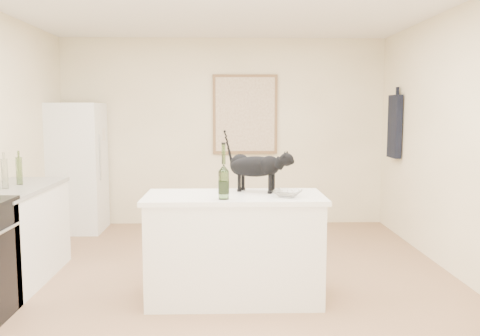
% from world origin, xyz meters
% --- Properties ---
extents(floor, '(5.50, 5.50, 0.00)m').
position_xyz_m(floor, '(0.00, 0.00, 0.00)').
color(floor, '#986F51').
rests_on(floor, ground).
extents(wall_back, '(4.50, 0.00, 4.50)m').
position_xyz_m(wall_back, '(0.00, 2.75, 1.30)').
color(wall_back, '#FDEDC4').
rests_on(wall_back, ground).
extents(wall_front, '(4.50, 0.00, 4.50)m').
position_xyz_m(wall_front, '(0.00, -2.75, 1.30)').
color(wall_front, '#FDEDC4').
rests_on(wall_front, ground).
extents(wall_right, '(0.00, 5.50, 5.50)m').
position_xyz_m(wall_right, '(2.25, 0.00, 1.30)').
color(wall_right, '#FDEDC4').
rests_on(wall_right, ground).
extents(island_base, '(1.44, 0.67, 0.86)m').
position_xyz_m(island_base, '(0.10, -0.20, 0.43)').
color(island_base, white).
rests_on(island_base, floor).
extents(island_top, '(1.50, 0.70, 0.04)m').
position_xyz_m(island_top, '(0.10, -0.20, 0.88)').
color(island_top, white).
rests_on(island_top, island_base).
extents(left_cabinets, '(0.60, 1.40, 0.86)m').
position_xyz_m(left_cabinets, '(-1.95, 0.30, 0.43)').
color(left_cabinets, white).
rests_on(left_cabinets, floor).
extents(left_countertop, '(0.62, 1.44, 0.04)m').
position_xyz_m(left_countertop, '(-1.95, 0.30, 0.88)').
color(left_countertop, gray).
rests_on(left_countertop, left_cabinets).
extents(fridge, '(0.68, 0.68, 1.70)m').
position_xyz_m(fridge, '(-1.95, 2.35, 0.85)').
color(fridge, white).
rests_on(fridge, floor).
extents(artwork_frame, '(0.90, 0.03, 1.10)m').
position_xyz_m(artwork_frame, '(0.30, 2.72, 1.55)').
color(artwork_frame, brown).
rests_on(artwork_frame, wall_back).
extents(artwork_canvas, '(0.82, 0.00, 1.02)m').
position_xyz_m(artwork_canvas, '(0.30, 2.70, 1.55)').
color(artwork_canvas, beige).
rests_on(artwork_canvas, wall_back).
extents(hanging_garment, '(0.08, 0.34, 0.80)m').
position_xyz_m(hanging_garment, '(2.19, 2.05, 1.40)').
color(hanging_garment, black).
rests_on(hanging_garment, wall_right).
extents(black_cat, '(0.58, 0.39, 0.40)m').
position_xyz_m(black_cat, '(0.28, -0.05, 1.10)').
color(black_cat, black).
rests_on(black_cat, island_top).
extents(wine_bottle, '(0.09, 0.09, 0.40)m').
position_xyz_m(wine_bottle, '(0.01, -0.41, 1.10)').
color(wine_bottle, '#2F5923').
rests_on(wine_bottle, island_top).
extents(glass_bowl, '(0.30, 0.30, 0.06)m').
position_xyz_m(glass_bowl, '(0.53, -0.32, 0.93)').
color(glass_bowl, white).
rests_on(glass_bowl, island_top).
extents(fridge_paper, '(0.03, 0.13, 0.16)m').
position_xyz_m(fridge_paper, '(-1.60, 2.44, 1.29)').
color(fridge_paper, silver).
rests_on(fridge_paper, fridge).
extents(counter_bottle_cluster, '(0.12, 0.42, 0.28)m').
position_xyz_m(counter_bottle_cluster, '(-1.97, 0.25, 1.04)').
color(counter_bottle_cluster, '#9FAB9D').
rests_on(counter_bottle_cluster, left_countertop).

